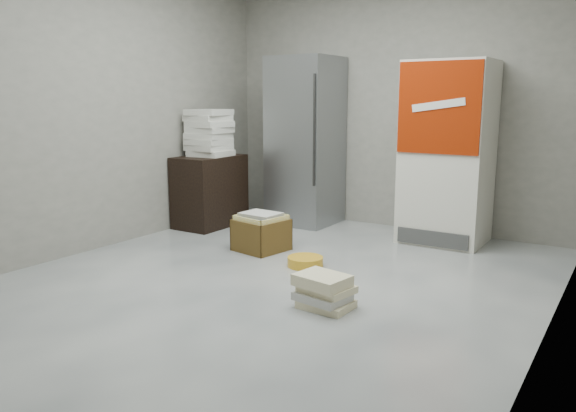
# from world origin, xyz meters

# --- Properties ---
(ground) EXTENTS (5.00, 5.00, 0.00)m
(ground) POSITION_xyz_m (0.00, 0.00, 0.00)
(ground) COLOR silver
(ground) RESTS_ON ground
(room_shell) EXTENTS (4.04, 5.04, 2.82)m
(room_shell) POSITION_xyz_m (0.00, 0.00, 1.80)
(room_shell) COLOR gray
(room_shell) RESTS_ON ground
(steel_fridge) EXTENTS (0.70, 0.72, 1.90)m
(steel_fridge) POSITION_xyz_m (-0.90, 2.13, 0.95)
(steel_fridge) COLOR gray
(steel_fridge) RESTS_ON ground
(coke_cooler) EXTENTS (0.80, 0.73, 1.80)m
(coke_cooler) POSITION_xyz_m (0.75, 2.12, 0.90)
(coke_cooler) COLOR silver
(coke_cooler) RESTS_ON ground
(wood_shelf) EXTENTS (0.50, 0.80, 0.80)m
(wood_shelf) POSITION_xyz_m (-1.73, 1.40, 0.40)
(wood_shelf) COLOR black
(wood_shelf) RESTS_ON ground
(supply_box_stack) EXTENTS (0.45, 0.44, 0.52)m
(supply_box_stack) POSITION_xyz_m (-1.72, 1.40, 1.06)
(supply_box_stack) COLOR silver
(supply_box_stack) RESTS_ON wood_shelf
(phonebook_stack_main) EXTENTS (0.43, 0.39, 0.36)m
(phonebook_stack_main) POSITION_xyz_m (-0.63, 0.87, 0.18)
(phonebook_stack_main) COLOR tan
(phonebook_stack_main) RESTS_ON ground
(phonebook_stack_side) EXTENTS (0.41, 0.36, 0.24)m
(phonebook_stack_side) POSITION_xyz_m (0.62, -0.17, 0.12)
(phonebook_stack_side) COLOR beige
(phonebook_stack_side) RESTS_ON ground
(cardboard_box) EXTENTS (0.50, 0.50, 0.34)m
(cardboard_box) POSITION_xyz_m (-0.62, 0.83, 0.14)
(cardboard_box) COLOR yellow
(cardboard_box) RESTS_ON ground
(bucket_lid) EXTENTS (0.33, 0.33, 0.08)m
(bucket_lid) POSITION_xyz_m (0.01, 0.60, 0.04)
(bucket_lid) COLOR gold
(bucket_lid) RESTS_ON ground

